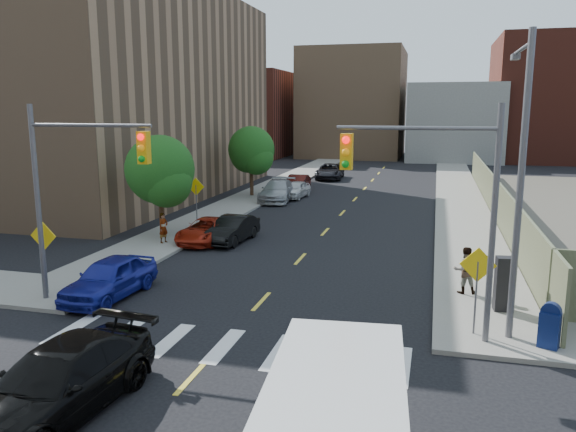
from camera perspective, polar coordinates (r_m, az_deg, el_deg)
The scene contains 29 objects.
ground at distance 13.76m, azimuth -13.34°, elevation -19.28°, with size 160.00×160.00×0.00m, color black.
sidewalk_nw at distance 54.09m, azimuth 0.08°, elevation 3.69°, with size 3.50×73.00×0.15m, color gray.
sidewalk_ne at distance 52.39m, azimuth 16.74°, elevation 2.99°, with size 3.50×73.00×0.15m, color gray.
fence_north at distance 39.00m, azimuth 20.13°, elevation 1.96°, with size 0.12×44.00×2.50m, color #646E4D.
building_nw at distance 49.09m, azimuth -20.24°, elevation 11.57°, with size 22.00×30.00×16.00m, color #8C6B4C.
bg_bldg_west at distance 85.10m, azimuth -4.42°, elevation 10.28°, with size 14.00×18.00×12.00m, color #592319.
bg_bldg_midwest at distance 83.26m, azimuth 6.70°, elevation 11.26°, with size 14.00×16.00×15.00m, color #8C6B4C.
bg_bldg_center at distance 80.46m, azimuth 16.50°, elevation 9.13°, with size 12.00×16.00×10.00m, color gray.
bg_bldg_east at distance 83.99m, azimuth 26.32°, elevation 10.56°, with size 18.00×18.00×16.00m, color #592319.
signal_nw at distance 20.36m, azimuth -20.93°, elevation 3.62°, with size 4.59×0.30×7.00m.
signal_ne at distance 16.57m, azimuth 15.12°, elevation 2.45°, with size 4.59×0.30×7.00m.
streetlight_ne at distance 17.55m, azimuth 22.49°, elevation 4.73°, with size 0.25×3.70×9.00m.
warn_sign_nw at distance 22.26m, azimuth -23.55°, elevation -2.64°, with size 1.06×0.06×2.83m.
warn_sign_ne at distance 17.65m, azimuth 18.67°, elevation -5.67°, with size 1.06×0.06×2.83m.
warn_sign_midwest at distance 33.68m, azimuth -9.32°, elevation 2.45°, with size 1.06×0.06×2.83m.
tree_west_near at distance 30.05m, azimuth -12.82°, elevation 4.17°, with size 3.66×3.64×5.52m.
tree_west_far at distance 43.84m, azimuth -3.73°, elevation 6.45°, with size 3.66×3.64×5.52m.
parked_car_blue at distance 21.66m, azimuth -17.66°, elevation -6.01°, with size 1.76×4.39×1.49m, color navy.
parked_car_black at distance 29.26m, azimuth -5.67°, elevation -1.35°, with size 1.43×4.09×1.35m, color black.
parked_car_red at distance 29.45m, azimuth -8.26°, elevation -1.45°, with size 2.04×4.42×1.23m, color #A12210.
parked_car_silver at distance 42.00m, azimuth -1.07°, elevation 2.58°, with size 2.19×5.39×1.56m, color #979B9E.
parked_car_white at distance 43.54m, azimuth 0.77°, elevation 2.71°, with size 1.56×3.89×1.32m, color silver.
parked_car_maroon at distance 46.60m, azimuth 0.95°, elevation 3.30°, with size 1.49×4.27×1.41m, color #44120D.
parked_car_grey at distance 55.54m, azimuth 4.26°, elevation 4.54°, with size 2.47×5.36×1.49m, color black.
black_sedan at distance 14.17m, azimuth -22.24°, elevation -15.31°, with size 2.20×5.40×1.57m, color black.
mailbox at distance 17.81m, azimuth 25.06°, elevation -10.06°, with size 0.66×0.58×1.33m.
payphone at distance 20.23m, azimuth 21.04°, elevation -6.45°, with size 0.55×0.45×1.85m, color black.
pedestrian_west at distance 29.02m, azimuth -12.55°, elevation -1.17°, with size 0.56×0.37×1.54m, color gray.
pedestrian_east at distance 21.65m, azimuth 17.53°, elevation -5.26°, with size 0.84×0.66×1.74m, color gray.
Camera 1 is at (5.84, -10.41, 6.85)m, focal length 35.00 mm.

